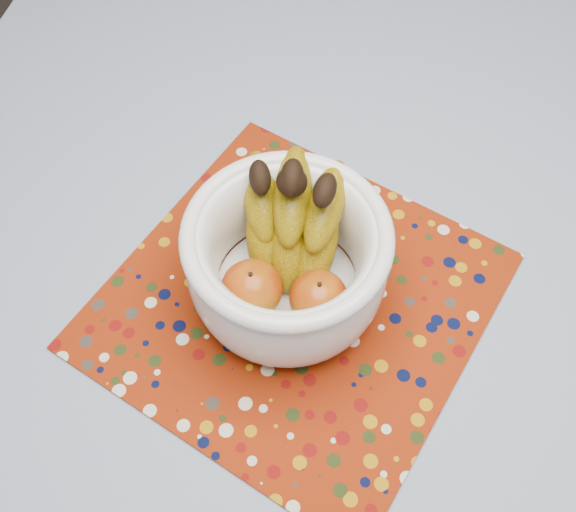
{
  "coord_description": "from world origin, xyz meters",
  "views": [
    {
      "loc": [
        -0.0,
        -0.49,
        1.49
      ],
      "look_at": [
        -0.09,
        -0.1,
        0.85
      ],
      "focal_mm": 42.0,
      "sensor_mm": 36.0,
      "label": 1
    }
  ],
  "objects": [
    {
      "name": "fruit_bowl",
      "position": [
        -0.09,
        -0.09,
        0.85
      ],
      "size": [
        0.23,
        0.24,
        0.18
      ],
      "color": "white",
      "rests_on": "placemat"
    },
    {
      "name": "tablecloth",
      "position": [
        0.0,
        0.0,
        0.76
      ],
      "size": [
        1.32,
        1.32,
        0.01
      ],
      "primitive_type": "cube",
      "color": "#637CA5",
      "rests_on": "table"
    },
    {
      "name": "placemat",
      "position": [
        -0.08,
        -0.11,
        0.76
      ],
      "size": [
        0.54,
        0.54,
        0.0
      ],
      "primitive_type": "cube",
      "rotation": [
        0.0,
        0.0,
        -0.35
      ],
      "color": "maroon",
      "rests_on": "tablecloth"
    },
    {
      "name": "table",
      "position": [
        0.0,
        0.0,
        0.67
      ],
      "size": [
        1.2,
        1.2,
        0.75
      ],
      "color": "brown",
      "rests_on": "ground"
    }
  ]
}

